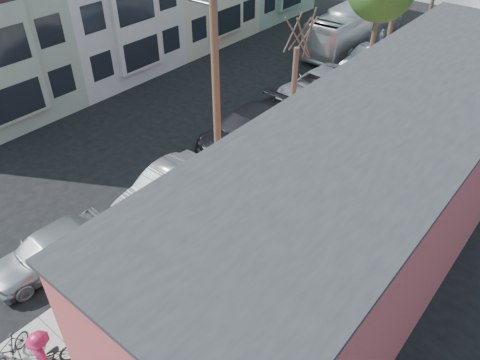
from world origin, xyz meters
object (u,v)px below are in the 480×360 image
Objects in this scene: parking_meter_far at (264,147)px; patio_chair_a at (170,341)px; patron_grey at (237,247)px; car_2 at (246,128)px; utility_pole_near at (215,83)px; parked_bike_a at (9,350)px; bus at (356,25)px; patio_chair_b at (170,331)px; car_3 at (318,86)px; car_1 at (165,187)px; parking_meter_near at (154,223)px; cyclist at (43,354)px; car_0 at (49,250)px; tree_bare at (293,104)px; car_4 at (366,59)px.

patio_chair_a is (3.93, -9.75, -0.39)m from parking_meter_far.
car_2 reaches higher than patron_grey.
parked_bike_a is at bearing -87.53° from utility_pole_near.
parked_bike_a is 0.14× the size of bus.
patio_chair_b is 17.70m from car_3.
car_1 is 12.23m from car_3.
parked_bike_a is at bearing -87.55° from parking_meter_far.
parking_meter_near is at bearing 128.19° from patio_chair_a.
cyclist reaches higher than patio_chair_a.
car_1 is at bearing 122.88° from patio_chair_a.
cyclist reaches higher than patio_chair_b.
patio_chair_b is at bearing 122.51° from patio_chair_a.
car_2 is at bearing 152.09° from parking_meter_far.
patio_chair_a is 0.20× the size of car_0.
car_2 is at bearing 103.35° from parking_meter_near.
patron_grey is 0.26× the size of car_2.
tree_bare is at bearing -73.48° from bus.
parked_bike_a is at bearing -79.60° from car_1.
car_3 reaches higher than patio_chair_a.
patio_chair_a is 0.34m from patio_chair_b.
parking_meter_near is at bearing 61.79° from car_0.
utility_pole_near is at bearing -76.28° from car_3.
car_4 is (-1.45, 19.84, -0.26)m from parking_meter_near.
car_3 is (-1.73, 10.72, -4.58)m from utility_pole_near.
parked_bike_a is (-3.38, -3.20, 0.02)m from patio_chair_a.
parking_meter_far is 7.55m from car_3.
car_4 is (0.56, 23.01, -0.03)m from car_0.
car_1 reaches higher than car_4.
parking_meter_near is 0.81× the size of parked_bike_a.
parking_meter_near is 3.33m from patron_grey.
car_0 is 10.94m from car_2.
utility_pole_near is 1.89× the size of tree_bare.
car_3 is at bearing -83.68° from cyclist.
car_1 reaches higher than car_0.
utility_pole_near reaches higher than parked_bike_a.
tree_bare is 1.19× the size of car_0.
car_3 is (-2.14, 20.32, 0.22)m from parked_bike_a.
parking_meter_near reaches higher than patio_chair_b.
bus is (-5.85, 28.86, 0.50)m from cyclist.
parking_meter_near is at bearing 153.57° from patio_chair_b.
patron_grey is (3.02, -2.39, -4.50)m from utility_pole_near.
tree_bare reaches higher than car_1.
patron_grey is 0.14× the size of bus.
cyclist is (1.59, -9.12, -4.40)m from utility_pole_near.
patio_chair_b is (3.68, -2.73, -0.39)m from parking_meter_near.
utility_pole_near is (0.14, 3.45, 4.43)m from parking_meter_near.
patron_grey reaches higher than parking_meter_far.
patio_chair_b is at bearing -68.12° from car_3.
utility_pole_near reaches higher than patron_grey.
car_1 is at bearing -86.52° from car_4.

